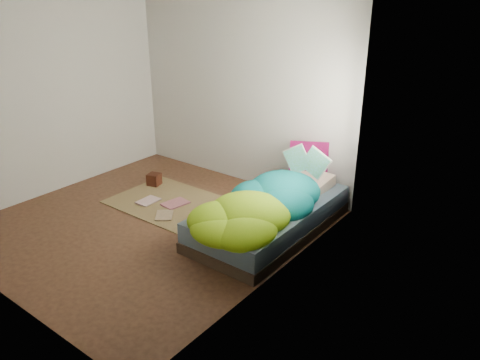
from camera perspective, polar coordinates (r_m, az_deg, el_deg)
name	(u,v)px	position (r m, az deg, el deg)	size (l,w,h in m)	color
ground	(150,223)	(5.64, -10.95, -5.21)	(3.50, 3.50, 0.00)	#3D2517
room_walls	(139,86)	(5.10, -12.16, 11.17)	(3.54, 3.54, 2.62)	beige
bed	(270,217)	(5.32, 3.67, -4.55)	(1.00, 2.00, 0.34)	#382B1E
duvet	(259,196)	(5.01, 2.35, -1.99)	(0.96, 1.84, 0.34)	#065868
rug	(174,204)	(6.07, -8.08, -2.86)	(1.60, 1.10, 0.01)	brown
pillow_floral	(308,180)	(5.76, 8.29, 0.02)	(0.57, 0.35, 0.13)	silver
pillow_magenta	(309,160)	(5.89, 8.36, 2.37)	(0.48, 0.15, 0.48)	#50052D
open_book	(306,153)	(5.40, 8.10, 3.26)	(0.47, 0.10, 0.29)	#31832B
wooden_box	(154,179)	(6.63, -10.42, 0.08)	(0.16, 0.16, 0.16)	#3A0E0D
floor_book_a	(143,199)	(6.22, -11.78, -2.29)	(0.21, 0.28, 0.02)	beige
floor_book_b	(170,201)	(6.10, -8.55, -2.52)	(0.24, 0.32, 0.03)	#B2666A
floor_book_c	(156,216)	(5.76, -10.21, -4.28)	(0.20, 0.27, 0.02)	tan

